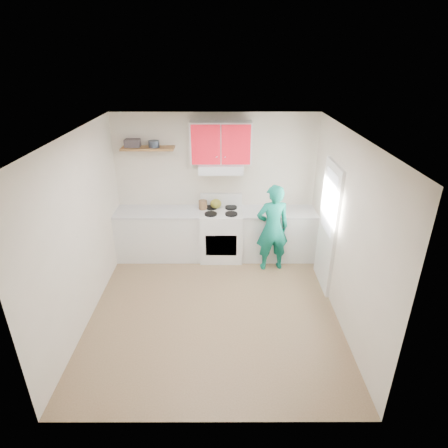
{
  "coord_description": "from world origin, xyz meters",
  "views": [
    {
      "loc": [
        0.14,
        -4.55,
        3.53
      ],
      "look_at": [
        0.15,
        0.55,
        1.15
      ],
      "focal_mm": 29.85,
      "sensor_mm": 36.0,
      "label": 1
    }
  ],
  "objects_px": {
    "kettle": "(216,204)",
    "tin": "(154,144)",
    "crock": "(203,205)",
    "person": "(272,228)",
    "stove": "(221,234)"
  },
  "relations": [
    {
      "from": "crock",
      "to": "person",
      "type": "height_order",
      "value": "person"
    },
    {
      "from": "stove",
      "to": "person",
      "type": "distance_m",
      "value": 1.02
    },
    {
      "from": "stove",
      "to": "tin",
      "type": "height_order",
      "value": "tin"
    },
    {
      "from": "person",
      "to": "crock",
      "type": "bearing_deg",
      "value": -31.32
    },
    {
      "from": "kettle",
      "to": "tin",
      "type": "bearing_deg",
      "value": 170.66
    },
    {
      "from": "stove",
      "to": "kettle",
      "type": "bearing_deg",
      "value": 122.23
    },
    {
      "from": "crock",
      "to": "tin",
      "type": "bearing_deg",
      "value": 176.66
    },
    {
      "from": "kettle",
      "to": "crock",
      "type": "height_order",
      "value": "kettle"
    },
    {
      "from": "tin",
      "to": "kettle",
      "type": "relative_size",
      "value": 0.9
    },
    {
      "from": "stove",
      "to": "tin",
      "type": "bearing_deg",
      "value": 171.77
    },
    {
      "from": "kettle",
      "to": "crock",
      "type": "bearing_deg",
      "value": -179.84
    },
    {
      "from": "stove",
      "to": "crock",
      "type": "distance_m",
      "value": 0.64
    },
    {
      "from": "stove",
      "to": "crock",
      "type": "relative_size",
      "value": 5.02
    },
    {
      "from": "stove",
      "to": "person",
      "type": "relative_size",
      "value": 0.59
    },
    {
      "from": "crock",
      "to": "person",
      "type": "bearing_deg",
      "value": -23.17
    }
  ]
}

